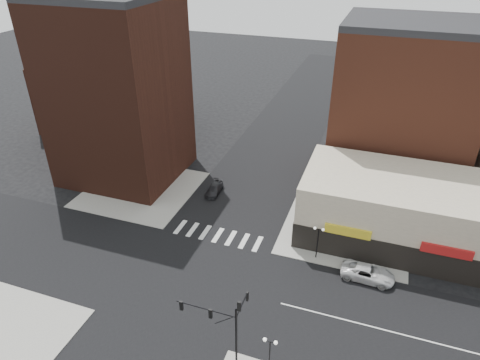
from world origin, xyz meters
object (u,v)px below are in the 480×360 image
(dark_sedan_north, at_px, (214,189))
(street_lamp_se_a, at_px, (270,348))
(traffic_signal, at_px, (227,320))
(street_lamp_ne, at_px, (318,235))
(white_suv, at_px, (368,273))

(dark_sedan_north, bearing_deg, street_lamp_se_a, -62.13)
(traffic_signal, bearing_deg, street_lamp_se_a, -2.57)
(traffic_signal, distance_m, street_lamp_ne, 16.62)
(street_lamp_ne, relative_size, dark_sedan_north, 0.96)
(traffic_signal, distance_m, dark_sedan_north, 27.80)
(street_lamp_se_a, distance_m, street_lamp_ne, 16.03)
(street_lamp_se_a, height_order, white_suv, street_lamp_se_a)
(dark_sedan_north, bearing_deg, traffic_signal, -68.68)
(white_suv, xyz_separation_m, dark_sedan_north, (-22.02, 10.62, -0.15))
(street_lamp_se_a, relative_size, white_suv, 0.74)
(street_lamp_se_a, distance_m, dark_sedan_north, 29.49)
(traffic_signal, distance_m, white_suv, 18.28)
(street_lamp_ne, distance_m, white_suv, 6.49)
(dark_sedan_north, bearing_deg, white_suv, -29.10)
(traffic_signal, height_order, street_lamp_se_a, traffic_signal)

